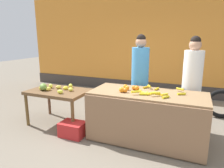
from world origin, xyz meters
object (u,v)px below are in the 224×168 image
object	(u,v)px
vendor_woman_blue_shirt	(140,80)
produce_crate	(73,129)
produce_sack	(112,104)
vendor_woman_white_shirt	(192,85)

from	to	relation	value
vendor_woman_blue_shirt	produce_crate	size ratio (longest dim) A/B	4.10
produce_crate	produce_sack	xyz separation A→B (m)	(0.28, 1.18, 0.14)
vendor_woman_white_shirt	produce_sack	world-z (taller)	vendor_woman_white_shirt
vendor_woman_white_shirt	produce_crate	xyz separation A→B (m)	(-1.91, -1.02, -0.76)
vendor_woman_blue_shirt	produce_sack	size ratio (longest dim) A/B	3.29
produce_sack	produce_crate	bearing A→B (deg)	-103.43
produce_crate	vendor_woman_white_shirt	bearing A→B (deg)	28.15
produce_crate	vendor_woman_blue_shirt	bearing A→B (deg)	47.83
vendor_woman_blue_shirt	produce_crate	bearing A→B (deg)	-132.17
vendor_woman_white_shirt	produce_crate	bearing A→B (deg)	-151.85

